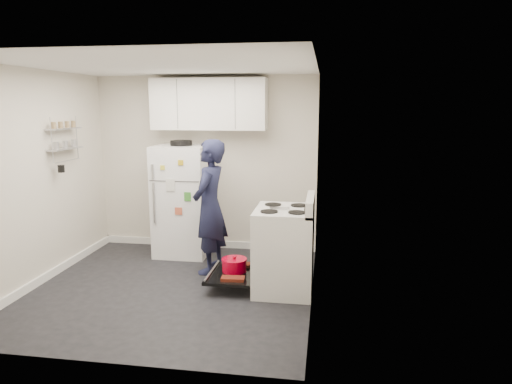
% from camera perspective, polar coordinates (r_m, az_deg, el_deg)
% --- Properties ---
extents(room, '(3.21, 3.21, 2.51)m').
position_cam_1_polar(room, '(5.20, -10.97, 0.88)').
color(room, black).
rests_on(room, ground).
extents(electric_range, '(0.66, 0.76, 1.10)m').
position_cam_1_polar(electric_range, '(5.22, 3.40, -7.28)').
color(electric_range, silver).
rests_on(electric_range, ground).
extents(open_oven_door, '(0.55, 0.72, 0.23)m').
position_cam_1_polar(open_oven_door, '(5.42, -2.84, -9.69)').
color(open_oven_door, black).
rests_on(open_oven_door, ground).
extents(refrigerator, '(0.72, 0.74, 1.61)m').
position_cam_1_polar(refrigerator, '(6.48, -9.12, -0.99)').
color(refrigerator, white).
rests_on(refrigerator, ground).
extents(upper_cabinets, '(1.60, 0.33, 0.70)m').
position_cam_1_polar(upper_cabinets, '(6.43, -5.90, 10.86)').
color(upper_cabinets, silver).
rests_on(upper_cabinets, room).
extents(wall_shelf_rack, '(0.14, 0.60, 0.61)m').
position_cam_1_polar(wall_shelf_rack, '(6.20, -22.82, 6.17)').
color(wall_shelf_rack, '#B2B2B7').
rests_on(wall_shelf_rack, room).
extents(person, '(0.48, 0.66, 1.68)m').
position_cam_1_polar(person, '(5.71, -5.80, -1.85)').
color(person, '#171A34').
rests_on(person, ground).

